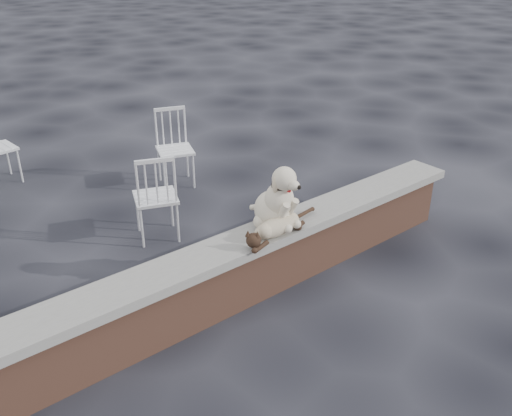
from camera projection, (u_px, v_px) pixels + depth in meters
ground at (193, 321)px, 4.56m from camera, size 60.00×60.00×0.00m
brick_wall at (191, 296)px, 4.45m from camera, size 6.00×0.30×0.50m
capstone at (189, 266)px, 4.32m from camera, size 6.20×0.40×0.08m
dog at (273, 195)px, 4.69m from camera, size 0.44×0.55×0.59m
cat at (277, 225)px, 4.63m from camera, size 1.09×0.38×0.18m
chair_c at (155, 196)px, 5.61m from camera, size 0.73×0.73×0.94m
chair_d at (175, 149)px, 6.80m from camera, size 0.72×0.72×0.94m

